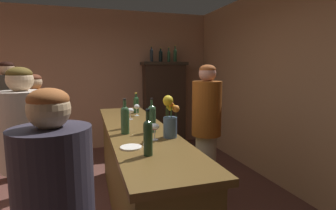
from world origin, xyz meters
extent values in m
cube|color=tan|center=(0.00, 2.91, 1.37)|extent=(5.33, 0.12, 2.75)
cube|color=#AB7E5C|center=(2.67, 0.00, 1.37)|extent=(0.12, 5.82, 2.75)
cube|color=brown|center=(0.61, 0.11, 0.47)|extent=(0.54, 2.72, 0.95)
cube|color=brown|center=(0.61, 0.11, 0.97)|extent=(0.62, 2.83, 0.05)
cube|color=black|center=(1.64, 2.62, 0.87)|extent=(0.83, 0.34, 1.74)
cube|color=#2C241C|center=(1.64, 2.62, 1.71)|extent=(0.91, 0.40, 0.06)
cylinder|color=#213920|center=(0.52, -0.76, 1.11)|extent=(0.07, 0.07, 0.22)
sphere|color=#213920|center=(0.52, -0.76, 1.22)|extent=(0.07, 0.07, 0.07)
cylinder|color=#213920|center=(0.52, -0.76, 1.27)|extent=(0.03, 0.03, 0.10)
cylinder|color=black|center=(0.52, -0.76, 1.33)|extent=(0.03, 0.03, 0.02)
cylinder|color=#2D4D32|center=(0.70, -0.11, 1.11)|extent=(0.08, 0.08, 0.23)
sphere|color=#2D4D32|center=(0.70, -0.11, 1.23)|extent=(0.08, 0.08, 0.08)
cylinder|color=#2D4D32|center=(0.70, -0.11, 1.27)|extent=(0.02, 0.02, 0.09)
cylinder|color=black|center=(0.70, -0.11, 1.32)|extent=(0.03, 0.03, 0.02)
cylinder|color=#492B1F|center=(0.48, 0.13, 1.10)|extent=(0.06, 0.06, 0.21)
sphere|color=#492B1F|center=(0.48, 0.13, 1.21)|extent=(0.06, 0.06, 0.06)
cylinder|color=#492B1F|center=(0.48, 0.13, 1.25)|extent=(0.02, 0.02, 0.08)
cylinder|color=#AC1C29|center=(0.48, 0.13, 1.30)|extent=(0.02, 0.02, 0.02)
cylinder|color=#234928|center=(0.76, 1.02, 1.09)|extent=(0.07, 0.07, 0.19)
sphere|color=#234928|center=(0.76, 1.02, 1.19)|extent=(0.07, 0.07, 0.07)
cylinder|color=#234928|center=(0.76, 1.02, 1.23)|extent=(0.03, 0.03, 0.08)
cylinder|color=gold|center=(0.76, 1.02, 1.27)|extent=(0.03, 0.03, 0.02)
cylinder|color=#2A492A|center=(0.45, -0.09, 1.11)|extent=(0.08, 0.08, 0.22)
sphere|color=#2A492A|center=(0.45, -0.09, 1.22)|extent=(0.08, 0.08, 0.08)
cylinder|color=#2A492A|center=(0.45, -0.09, 1.27)|extent=(0.03, 0.03, 0.10)
cylinder|color=black|center=(0.45, -0.09, 1.33)|extent=(0.03, 0.03, 0.02)
cylinder|color=white|center=(0.61, 0.59, 1.00)|extent=(0.06, 0.06, 0.00)
cylinder|color=white|center=(0.61, 0.59, 1.04)|extent=(0.01, 0.01, 0.07)
ellipsoid|color=white|center=(0.61, 0.59, 1.11)|extent=(0.08, 0.08, 0.07)
cylinder|color=white|center=(0.73, 0.81, 1.00)|extent=(0.06, 0.06, 0.00)
cylinder|color=white|center=(0.73, 0.81, 1.05)|extent=(0.01, 0.01, 0.08)
ellipsoid|color=white|center=(0.73, 0.81, 1.12)|extent=(0.07, 0.07, 0.06)
cylinder|color=white|center=(0.66, -0.38, 1.00)|extent=(0.06, 0.06, 0.00)
cylinder|color=white|center=(0.66, -0.38, 1.05)|extent=(0.01, 0.01, 0.08)
ellipsoid|color=white|center=(0.66, -0.38, 1.12)|extent=(0.08, 0.08, 0.06)
ellipsoid|color=maroon|center=(0.66, -0.38, 1.10)|extent=(0.07, 0.07, 0.02)
cylinder|color=#425B74|center=(0.82, -0.34, 1.09)|extent=(0.12, 0.12, 0.18)
cylinder|color=#38602D|center=(0.87, -0.35, 1.18)|extent=(0.01, 0.01, 0.15)
sphere|color=orange|center=(0.87, -0.35, 1.26)|extent=(0.07, 0.07, 0.07)
cylinder|color=#38602D|center=(0.83, -0.31, 1.19)|extent=(0.01, 0.01, 0.16)
sphere|color=yellow|center=(0.83, -0.31, 1.27)|extent=(0.07, 0.07, 0.07)
cylinder|color=#38602D|center=(0.78, -0.33, 1.21)|extent=(0.01, 0.01, 0.20)
sphere|color=gold|center=(0.78, -0.33, 1.31)|extent=(0.04, 0.04, 0.04)
cylinder|color=#38602D|center=(0.79, -0.37, 1.22)|extent=(0.01, 0.01, 0.23)
sphere|color=gold|center=(0.79, -0.37, 1.34)|extent=(0.09, 0.09, 0.09)
cylinder|color=#38602D|center=(0.82, -0.36, 1.21)|extent=(0.01, 0.01, 0.19)
sphere|color=orange|center=(0.82, -0.36, 1.30)|extent=(0.04, 0.04, 0.04)
cylinder|color=white|center=(0.43, -0.55, 1.01)|extent=(0.17, 0.17, 0.01)
cylinder|color=#212D35|center=(1.38, 2.62, 1.85)|extent=(0.06, 0.06, 0.22)
sphere|color=#212D35|center=(1.38, 2.62, 1.96)|extent=(0.06, 0.06, 0.06)
cylinder|color=#212D35|center=(1.38, 2.62, 1.99)|extent=(0.02, 0.02, 0.08)
cylinder|color=gold|center=(1.38, 2.62, 2.04)|extent=(0.03, 0.03, 0.02)
cylinder|color=black|center=(1.57, 2.62, 1.83)|extent=(0.08, 0.08, 0.19)
sphere|color=black|center=(1.57, 2.62, 1.92)|extent=(0.08, 0.08, 0.08)
cylinder|color=black|center=(1.57, 2.62, 1.96)|extent=(0.03, 0.03, 0.08)
cylinder|color=gold|center=(1.57, 2.62, 2.01)|extent=(0.03, 0.03, 0.02)
cylinder|color=#264F33|center=(1.74, 2.62, 1.83)|extent=(0.06, 0.06, 0.19)
sphere|color=#264F33|center=(1.74, 2.62, 1.92)|extent=(0.06, 0.06, 0.06)
cylinder|color=#264F33|center=(1.74, 2.62, 1.97)|extent=(0.02, 0.02, 0.10)
cylinder|color=gold|center=(1.74, 2.62, 2.03)|extent=(0.03, 0.03, 0.02)
cylinder|color=#264D31|center=(1.87, 2.62, 1.85)|extent=(0.07, 0.07, 0.22)
sphere|color=#264D31|center=(1.87, 2.62, 1.96)|extent=(0.07, 0.07, 0.07)
cylinder|color=#264D31|center=(1.87, 2.62, 2.01)|extent=(0.03, 0.03, 0.10)
cylinder|color=gold|center=(1.87, 2.62, 2.07)|extent=(0.03, 0.03, 0.02)
cylinder|color=#B1A395|center=(-0.38, -0.21, 1.12)|extent=(0.38, 0.38, 0.63)
sphere|color=#D3AF86|center=(-0.38, -0.21, 1.53)|extent=(0.20, 0.20, 0.20)
ellipsoid|color=#4D3B15|center=(-0.38, -0.21, 1.57)|extent=(0.19, 0.19, 0.11)
cylinder|color=#27352F|center=(-0.50, 1.06, 0.39)|extent=(0.23, 0.23, 0.77)
cylinder|color=brown|center=(-0.50, 1.06, 1.06)|extent=(0.32, 0.32, 0.58)
sphere|color=#D3AB82|center=(-0.50, 1.06, 1.44)|extent=(0.20, 0.20, 0.20)
ellipsoid|color=#592A1A|center=(-0.50, 1.06, 1.49)|extent=(0.19, 0.19, 0.11)
cylinder|color=#2B2733|center=(-0.05, -1.23, 1.06)|extent=(0.37, 0.37, 0.56)
sphere|color=#D2AF80|center=(-0.05, -1.23, 1.43)|extent=(0.19, 0.19, 0.19)
ellipsoid|color=#9E5729|center=(-0.05, -1.23, 1.48)|extent=(0.18, 0.18, 0.11)
cylinder|color=#2A2726|center=(-0.93, 1.67, 0.43)|extent=(0.24, 0.24, 0.86)
cylinder|color=#32322B|center=(-0.93, 1.67, 1.19)|extent=(0.33, 0.33, 0.66)
sphere|color=tan|center=(-0.93, 1.67, 1.61)|extent=(0.20, 0.20, 0.20)
ellipsoid|color=black|center=(-0.93, 1.67, 1.65)|extent=(0.19, 0.19, 0.11)
cylinder|color=#B2A08C|center=(1.44, 0.21, 0.42)|extent=(0.24, 0.24, 0.84)
cylinder|color=brown|center=(1.44, 0.21, 1.15)|extent=(0.34, 0.34, 0.63)
sphere|color=tan|center=(1.44, 0.21, 1.56)|extent=(0.20, 0.20, 0.20)
ellipsoid|color=#9A4F24|center=(1.44, 0.21, 1.60)|extent=(0.19, 0.19, 0.11)
camera|label=1|loc=(0.12, -2.51, 1.62)|focal=27.97mm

